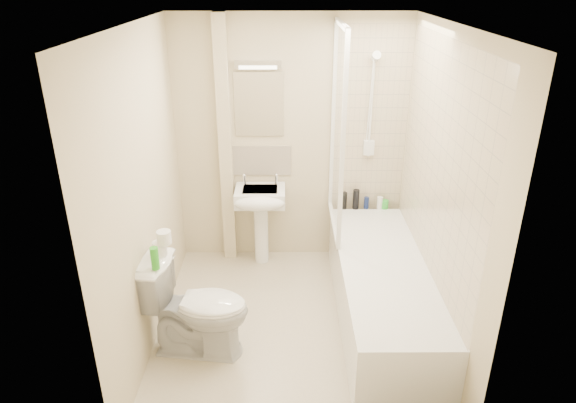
{
  "coord_description": "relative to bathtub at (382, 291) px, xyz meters",
  "views": [
    {
      "loc": [
        -0.05,
        -3.48,
        2.72
      ],
      "look_at": [
        -0.03,
        0.2,
        1.06
      ],
      "focal_mm": 32.0,
      "sensor_mm": 36.0,
      "label": 1
    }
  ],
  "objects": [
    {
      "name": "floor",
      "position": [
        -0.75,
        -0.09,
        -0.29
      ],
      "size": [
        2.5,
        2.5,
        0.0
      ],
      "primitive_type": "plane",
      "color": "beige",
      "rests_on": "ground"
    },
    {
      "name": "wall_back",
      "position": [
        -0.75,
        1.16,
        0.91
      ],
      "size": [
        2.2,
        0.02,
        2.4
      ],
      "primitive_type": "cube",
      "color": "beige",
      "rests_on": "ground"
    },
    {
      "name": "wall_left",
      "position": [
        -1.85,
        -0.09,
        0.91
      ],
      "size": [
        0.02,
        2.5,
        2.4
      ],
      "primitive_type": "cube",
      "color": "beige",
      "rests_on": "ground"
    },
    {
      "name": "wall_right",
      "position": [
        0.35,
        -0.09,
        0.91
      ],
      "size": [
        0.02,
        2.5,
        2.4
      ],
      "primitive_type": "cube",
      "color": "beige",
      "rests_on": "ground"
    },
    {
      "name": "ceiling",
      "position": [
        -0.75,
        -0.09,
        2.11
      ],
      "size": [
        2.2,
        2.5,
        0.02
      ],
      "primitive_type": "cube",
      "color": "white",
      "rests_on": "wall_back"
    },
    {
      "name": "tile_back",
      "position": [
        0.0,
        1.15,
        1.14
      ],
      "size": [
        0.7,
        0.01,
        1.75
      ],
      "primitive_type": "cube",
      "color": "beige",
      "rests_on": "wall_back"
    },
    {
      "name": "tile_right",
      "position": [
        0.34,
        0.0,
        1.14
      ],
      "size": [
        0.01,
        2.1,
        1.75
      ],
      "primitive_type": "cube",
      "color": "beige",
      "rests_on": "wall_right"
    },
    {
      "name": "pipe_boxing",
      "position": [
        -1.37,
        1.1,
        0.91
      ],
      "size": [
        0.12,
        0.12,
        2.4
      ],
      "primitive_type": "cube",
      "color": "beige",
      "rests_on": "ground"
    },
    {
      "name": "splashback",
      "position": [
        -1.04,
        1.15,
        0.74
      ],
      "size": [
        0.6,
        0.02,
        0.3
      ],
      "primitive_type": "cube",
      "color": "beige",
      "rests_on": "wall_back"
    },
    {
      "name": "mirror",
      "position": [
        -1.04,
        1.15,
        1.29
      ],
      "size": [
        0.46,
        0.01,
        0.6
      ],
      "primitive_type": "cube",
      "color": "white",
      "rests_on": "wall_back"
    },
    {
      "name": "strip_light",
      "position": [
        -1.04,
        1.12,
        1.66
      ],
      "size": [
        0.42,
        0.07,
        0.07
      ],
      "primitive_type": "cube",
      "color": "silver",
      "rests_on": "wall_back"
    },
    {
      "name": "bathtub",
      "position": [
        0.0,
        0.0,
        0.0
      ],
      "size": [
        0.7,
        2.1,
        0.55
      ],
      "color": "white",
      "rests_on": "ground"
    },
    {
      "name": "shower_screen",
      "position": [
        -0.35,
        0.71,
        1.16
      ],
      "size": [
        0.04,
        0.92,
        1.8
      ],
      "color": "white",
      "rests_on": "bathtub"
    },
    {
      "name": "shower_fixture",
      "position": [
        -0.0,
        1.1,
        1.26
      ],
      "size": [
        0.1,
        0.16,
        0.99
      ],
      "color": "white",
      "rests_on": "wall_back"
    },
    {
      "name": "pedestal_sink",
      "position": [
        -1.04,
        0.92,
        0.36
      ],
      "size": [
        0.48,
        0.46,
        0.92
      ],
      "color": "white",
      "rests_on": "ground"
    },
    {
      "name": "bottle_black_a",
      "position": [
        -0.22,
        1.07,
        0.35
      ],
      "size": [
        0.05,
        0.05,
        0.17
      ],
      "primitive_type": "cylinder",
      "color": "black",
      "rests_on": "bathtub"
    },
    {
      "name": "bottle_black_b",
      "position": [
        -0.1,
        1.07,
        0.36
      ],
      "size": [
        0.06,
        0.06,
        0.2
      ],
      "primitive_type": "cylinder",
      "color": "black",
      "rests_on": "bathtub"
    },
    {
      "name": "bottle_blue",
      "position": [
        0.01,
        1.07,
        0.32
      ],
      "size": [
        0.05,
        0.05,
        0.12
      ],
      "primitive_type": "cylinder",
      "color": "#122051",
      "rests_on": "bathtub"
    },
    {
      "name": "bottle_white_b",
      "position": [
        0.14,
        1.07,
        0.32
      ],
      "size": [
        0.06,
        0.06,
        0.12
      ],
      "primitive_type": "cylinder",
      "color": "white",
      "rests_on": "bathtub"
    },
    {
      "name": "bottle_green",
      "position": [
        0.19,
        1.07,
        0.3
      ],
      "size": [
        0.07,
        0.07,
        0.09
      ],
      "primitive_type": "cylinder",
      "color": "green",
      "rests_on": "bathtub"
    },
    {
      "name": "toilet",
      "position": [
        -1.47,
        -0.36,
        0.11
      ],
      "size": [
        0.65,
        0.9,
        0.8
      ],
      "primitive_type": "imported",
      "rotation": [
        0.0,
        0.0,
        1.44
      ],
      "color": "white",
      "rests_on": "ground"
    },
    {
      "name": "toilet_roll_lower",
      "position": [
        -1.73,
        -0.25,
        0.56
      ],
      "size": [
        0.11,
        0.11,
        0.1
      ],
      "primitive_type": "cylinder",
      "color": "white",
      "rests_on": "toilet"
    },
    {
      "name": "toilet_roll_upper",
      "position": [
        -1.68,
        -0.27,
        0.66
      ],
      "size": [
        0.11,
        0.11,
        0.1
      ],
      "primitive_type": "cylinder",
      "color": "white",
      "rests_on": "toilet_roll_lower"
    },
    {
      "name": "green_bottle",
      "position": [
        -1.72,
        -0.46,
        0.59
      ],
      "size": [
        0.06,
        0.06,
        0.17
      ],
      "primitive_type": "cylinder",
      "color": "green",
      "rests_on": "toilet"
    }
  ]
}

